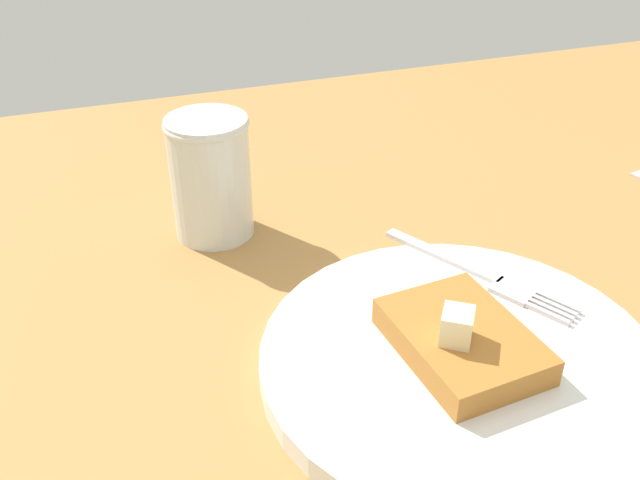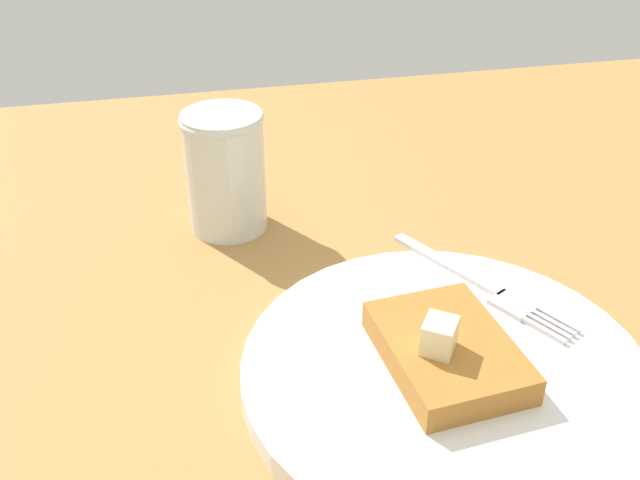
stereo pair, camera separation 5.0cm
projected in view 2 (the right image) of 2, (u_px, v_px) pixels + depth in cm
name	position (u px, v px, depth cm)	size (l,w,h in cm)	color
table_surface	(515.00, 411.00, 43.91)	(113.54, 113.54, 2.01)	#AD7C41
plate	(444.00, 371.00, 44.13)	(25.24, 25.24, 1.60)	white
toast_slice_center	(447.00, 351.00, 43.27)	(7.26, 9.97, 1.88)	#B16F2D
butter_pat_primary	(439.00, 336.00, 41.44)	(2.04, 1.84, 2.04)	#F2E9B6
fork	(485.00, 289.00, 49.94)	(8.88, 14.75, 0.36)	silver
syrup_jar	(226.00, 175.00, 58.19)	(6.73, 6.73, 10.11)	#471A0A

